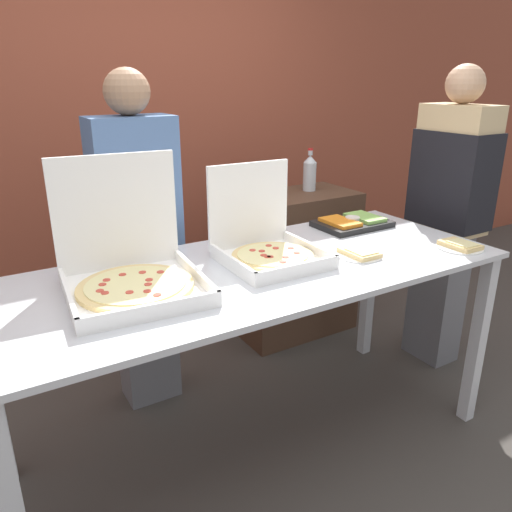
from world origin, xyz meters
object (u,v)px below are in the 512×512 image
at_px(paper_plate_front_center, 359,253).
at_px(soda_bottle, 310,172).
at_px(paper_plate_front_left, 460,246).
at_px(person_server_vest, 449,205).
at_px(pizza_box_near_left, 267,244).
at_px(soda_can_colored, 269,192).
at_px(soda_can_silver, 246,186).
at_px(person_guest_cap, 139,241).
at_px(veggie_tray, 352,223).
at_px(pizza_box_far_right, 131,267).

xyz_separation_m(paper_plate_front_center, soda_bottle, (0.50, 1.04, 0.15)).
distance_m(paper_plate_front_center, paper_plate_front_left, 0.50).
relative_size(paper_plate_front_center, soda_bottle, 0.74).
bearing_deg(soda_bottle, person_server_vest, -62.11).
distance_m(pizza_box_near_left, soda_can_colored, 0.88).
bearing_deg(soda_can_colored, soda_can_silver, 101.50).
bearing_deg(person_server_vest, person_guest_cap, 72.76).
bearing_deg(paper_plate_front_center, soda_bottle, 64.48).
height_order(paper_plate_front_left, veggie_tray, veggie_tray).
xyz_separation_m(soda_can_silver, soda_can_colored, (0.04, -0.20, 0.00)).
height_order(veggie_tray, soda_can_silver, soda_can_silver).
height_order(pizza_box_near_left, soda_can_silver, pizza_box_near_left).
relative_size(soda_can_silver, soda_can_colored, 1.00).
relative_size(pizza_box_near_left, pizza_box_far_right, 0.79).
bearing_deg(soda_can_colored, person_server_vest, -38.76).
bearing_deg(paper_plate_front_left, pizza_box_near_left, 158.40).
distance_m(paper_plate_front_left, soda_can_silver, 1.35).
height_order(soda_can_silver, person_guest_cap, person_guest_cap).
bearing_deg(pizza_box_near_left, soda_can_silver, 66.21).
height_order(paper_plate_front_left, person_guest_cap, person_guest_cap).
relative_size(pizza_box_far_right, person_server_vest, 0.31).
relative_size(pizza_box_far_right, soda_can_colored, 4.34).
xyz_separation_m(paper_plate_front_center, paper_plate_front_left, (0.48, -0.16, -0.00)).
bearing_deg(person_server_vest, veggie_tray, 80.45).
height_order(pizza_box_near_left, pizza_box_far_right, pizza_box_far_right).
bearing_deg(soda_can_silver, soda_bottle, -9.56).
bearing_deg(soda_bottle, pizza_box_far_right, -149.63).
height_order(pizza_box_near_left, person_server_vest, person_server_vest).
bearing_deg(paper_plate_front_left, veggie_tray, 110.40).
xyz_separation_m(veggie_tray, soda_can_silver, (-0.22, 0.75, 0.08)).
height_order(pizza_box_near_left, soda_can_colored, pizza_box_near_left).
bearing_deg(paper_plate_front_center, person_guest_cap, 134.05).
height_order(pizza_box_near_left, person_guest_cap, person_guest_cap).
bearing_deg(pizza_box_far_right, veggie_tray, 13.39).
bearing_deg(soda_can_colored, person_guest_cap, -170.95).
bearing_deg(paper_plate_front_center, pizza_box_far_right, 169.81).
relative_size(pizza_box_far_right, paper_plate_front_center, 2.65).
bearing_deg(veggie_tray, pizza_box_far_right, -171.37).
bearing_deg(soda_can_colored, pizza_box_near_left, -122.94).
bearing_deg(pizza_box_far_right, paper_plate_front_left, -8.25).
bearing_deg(soda_bottle, veggie_tray, -107.80).
xyz_separation_m(veggie_tray, person_guest_cap, (-1.03, 0.41, -0.04)).
relative_size(soda_bottle, soda_can_colored, 2.21).
xyz_separation_m(pizza_box_near_left, pizza_box_far_right, (-0.60, -0.00, 0.01)).
xyz_separation_m(veggie_tray, soda_bottle, (0.22, 0.67, 0.14)).
height_order(pizza_box_far_right, soda_can_colored, pizza_box_far_right).
bearing_deg(person_guest_cap, soda_can_silver, -157.32).
height_order(veggie_tray, soda_bottle, soda_bottle).
distance_m(paper_plate_front_left, soda_bottle, 1.21).
relative_size(person_guest_cap, person_server_vest, 0.99).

